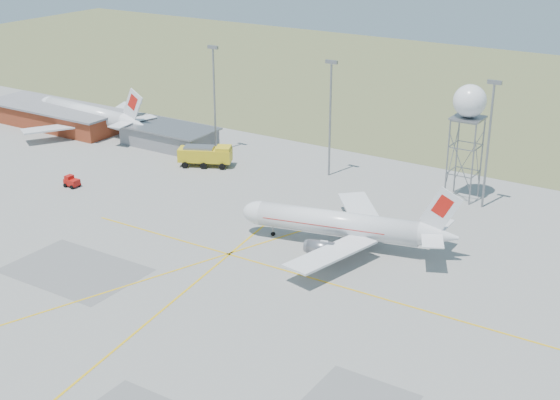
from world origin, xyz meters
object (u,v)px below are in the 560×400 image
Objects in this scene: airliner_main at (341,225)px; baggage_tug at (72,183)px; radar_tower at (467,136)px; fire_truck at (207,156)px; airliner_far at (88,114)px.

airliner_main reaches higher than baggage_tug.
fire_truck is at bearing -167.86° from radar_tower.
airliner_main is 12.30× the size of baggage_tug.
airliner_main is at bearing -50.56° from fire_truck.
radar_tower reaches higher than fire_truck.
fire_truck is 4.00× the size of baggage_tug.
fire_truck is at bearing -37.97° from airliner_main.
airliner_far is 1.71× the size of radar_tower.
airliner_far is 12.80× the size of baggage_tug.
baggage_tug is (-12.77, -21.00, -1.12)m from fire_truck.
radar_tower is (7.77, 27.01, 7.37)m from airliner_main.
fire_truck is (35.33, -5.33, -1.51)m from airliner_far.
airliner_main is 41.13m from fire_truck.
airliner_far is 35.76m from fire_truck.
fire_truck is (-45.05, -9.69, -8.78)m from radar_tower.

